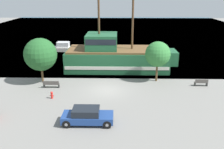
% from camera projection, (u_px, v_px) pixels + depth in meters
% --- Properties ---
extents(ground_plane, '(160.00, 160.00, 0.00)m').
position_uv_depth(ground_plane, '(107.00, 90.00, 28.05)').
color(ground_plane, gray).
extents(water_surface, '(80.00, 80.00, 0.00)m').
position_uv_depth(water_surface, '(114.00, 31.00, 69.76)').
color(water_surface, '#33566B').
rests_on(water_surface, ground).
extents(pirate_ship, '(15.39, 5.87, 11.40)m').
position_uv_depth(pirate_ship, '(116.00, 56.00, 35.26)').
color(pirate_ship, '#1E5633').
rests_on(pirate_ship, water_surface).
extents(moored_boat_dockside, '(5.48, 1.98, 1.67)m').
position_uv_depth(moored_boat_dockside, '(65.00, 48.00, 46.40)').
color(moored_boat_dockside, '#B7B2A8').
rests_on(moored_boat_dockside, water_surface).
extents(parked_car_curb_front, '(4.27, 1.80, 1.40)m').
position_uv_depth(parked_car_curb_front, '(87.00, 116.00, 20.80)').
color(parked_car_curb_front, navy).
rests_on(parked_car_curb_front, ground_plane).
extents(fire_hydrant, '(0.42, 0.25, 0.76)m').
position_uv_depth(fire_hydrant, '(52.00, 95.00, 25.77)').
color(fire_hydrant, red).
rests_on(fire_hydrant, ground_plane).
extents(bench_promenade_east, '(1.84, 0.45, 0.85)m').
position_uv_depth(bench_promenade_east, '(51.00, 84.00, 28.64)').
color(bench_promenade_east, '#4C4742').
rests_on(bench_promenade_east, ground_plane).
extents(bench_promenade_west, '(1.51, 0.45, 0.85)m').
position_uv_depth(bench_promenade_west, '(201.00, 83.00, 29.16)').
color(bench_promenade_west, '#4C4742').
rests_on(bench_promenade_west, ground_plane).
extents(tree_row_east, '(3.88, 3.88, 5.42)m').
position_uv_depth(tree_row_east, '(40.00, 55.00, 29.45)').
color(tree_row_east, brown).
rests_on(tree_row_east, ground_plane).
extents(tree_row_mideast, '(3.05, 3.05, 4.93)m').
position_uv_depth(tree_row_mideast, '(158.00, 54.00, 29.90)').
color(tree_row_mideast, brown).
rests_on(tree_row_mideast, ground_plane).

